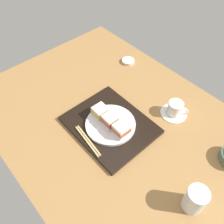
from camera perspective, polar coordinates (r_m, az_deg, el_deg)
ground_plane at (r=117.77cm, az=0.58°, el=-2.50°), size 140.00×100.00×3.00cm
serving_tray at (r=113.90cm, az=-0.46°, el=-3.08°), size 39.53×32.48×1.77cm
sandwich_plate at (r=112.11cm, az=-0.36°, el=-2.96°), size 23.51×23.51×1.37cm
sandwich_near at (r=113.26cm, az=-2.79°, el=0.18°), size 6.50×6.82×4.71cm
sandwich_middle at (r=109.40cm, az=-0.37°, el=-1.88°), size 6.41×6.51×5.46cm
sandwich_far at (r=106.00cm, az=2.23°, el=-4.12°), size 6.35×6.58×5.96cm
chopsticks_pair at (r=107.87cm, az=-5.79°, el=-6.79°), size 19.13×3.77×0.70cm
coffee_cup at (r=120.81cm, az=14.73°, el=0.64°), size 12.92×12.92×7.52cm
drinking_glass at (r=96.44cm, az=19.11°, el=-19.05°), size 7.84×7.84×11.58cm
small_sauce_dish at (r=148.32cm, az=3.85°, el=11.99°), size 7.67×7.67×1.55cm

